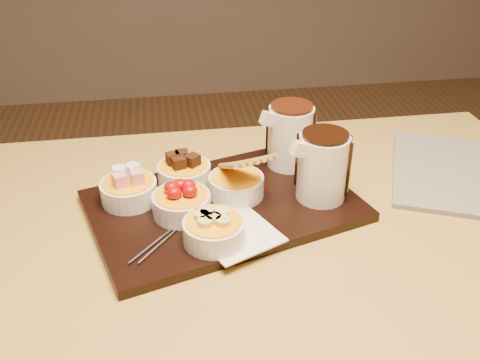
{
  "coord_description": "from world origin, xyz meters",
  "views": [
    {
      "loc": [
        -0.16,
        -0.73,
        1.29
      ],
      "look_at": [
        -0.03,
        0.06,
        0.81
      ],
      "focal_mm": 40.0,
      "sensor_mm": 36.0,
      "label": 1
    }
  ],
  "objects": [
    {
      "name": "dining_table",
      "position": [
        0.0,
        0.0,
        0.65
      ],
      "size": [
        1.2,
        0.8,
        0.75
      ],
      "color": "#B79644",
      "rests_on": "ground"
    },
    {
      "name": "serving_board",
      "position": [
        -0.06,
        0.06,
        0.76
      ],
      "size": [
        0.53,
        0.42,
        0.02
      ],
      "primitive_type": "cube",
      "rotation": [
        0.0,
        0.0,
        0.29
      ],
      "color": "black",
      "rests_on": "dining_table"
    },
    {
      "name": "napkin",
      "position": [
        -0.05,
        -0.04,
        0.77
      ],
      "size": [
        0.16,
        0.16,
        0.0
      ],
      "primitive_type": "cube",
      "rotation": [
        0.0,
        0.0,
        0.43
      ],
      "color": "white",
      "rests_on": "serving_board"
    },
    {
      "name": "bowl_marshmallows",
      "position": [
        -0.23,
        0.09,
        0.79
      ],
      "size": [
        0.1,
        0.1,
        0.04
      ],
      "primitive_type": "cylinder",
      "color": "white",
      "rests_on": "serving_board"
    },
    {
      "name": "bowl_cake",
      "position": [
        -0.13,
        0.14,
        0.79
      ],
      "size": [
        0.1,
        0.1,
        0.04
      ],
      "primitive_type": "cylinder",
      "color": "white",
      "rests_on": "serving_board"
    },
    {
      "name": "bowl_strawberries",
      "position": [
        -0.14,
        0.04,
        0.79
      ],
      "size": [
        0.1,
        0.1,
        0.04
      ],
      "primitive_type": "cylinder",
      "color": "white",
      "rests_on": "serving_board"
    },
    {
      "name": "bowl_biscotti",
      "position": [
        -0.04,
        0.08,
        0.79
      ],
      "size": [
        0.1,
        0.1,
        0.04
      ],
      "primitive_type": "cylinder",
      "color": "white",
      "rests_on": "serving_board"
    },
    {
      "name": "bowl_bananas",
      "position": [
        -0.09,
        -0.05,
        0.79
      ],
      "size": [
        0.1,
        0.1,
        0.04
      ],
      "primitive_type": "cylinder",
      "color": "white",
      "rests_on": "serving_board"
    },
    {
      "name": "pitcher_dark_chocolate",
      "position": [
        0.11,
        0.05,
        0.83
      ],
      "size": [
        0.11,
        0.11,
        0.12
      ],
      "primitive_type": "cylinder",
      "rotation": [
        0.0,
        0.0,
        0.29
      ],
      "color": "silver",
      "rests_on": "serving_board"
    },
    {
      "name": "pitcher_milk_chocolate",
      "position": [
        0.08,
        0.18,
        0.83
      ],
      "size": [
        0.11,
        0.11,
        0.12
      ],
      "primitive_type": "cylinder",
      "rotation": [
        0.0,
        0.0,
        0.29
      ],
      "color": "silver",
      "rests_on": "serving_board"
    },
    {
      "name": "fondue_skewers",
      "position": [
        -0.14,
        0.01,
        0.77
      ],
      "size": [
        0.21,
        0.2,
        0.01
      ],
      "primitive_type": null,
      "rotation": [
        0.0,
        0.0,
        -0.73
      ],
      "color": "silver",
      "rests_on": "serving_board"
    }
  ]
}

